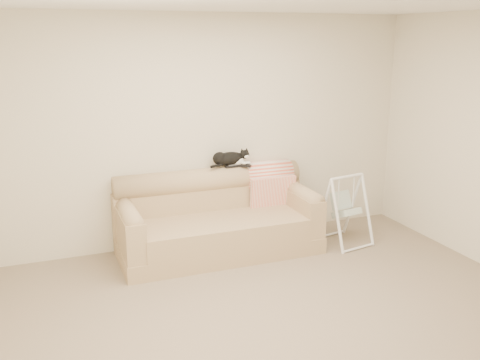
{
  "coord_description": "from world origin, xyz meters",
  "views": [
    {
      "loc": [
        -1.8,
        -3.73,
        2.35
      ],
      "look_at": [
        0.14,
        1.27,
        0.9
      ],
      "focal_mm": 40.0,
      "sensor_mm": 36.0,
      "label": 1
    }
  ],
  "objects_px": {
    "sofa": "(217,221)",
    "tuxedo_cat": "(230,158)",
    "remote_b": "(244,166)",
    "baby_swing": "(345,209)",
    "remote_a": "(233,166)"
  },
  "relations": [
    {
      "from": "sofa",
      "to": "baby_swing",
      "type": "height_order",
      "value": "sofa"
    },
    {
      "from": "sofa",
      "to": "tuxedo_cat",
      "type": "distance_m",
      "value": 0.73
    },
    {
      "from": "remote_b",
      "to": "sofa",
      "type": "bearing_deg",
      "value": -153.76
    },
    {
      "from": "tuxedo_cat",
      "to": "baby_swing",
      "type": "xyz_separation_m",
      "value": [
        1.21,
        -0.56,
        -0.59
      ]
    },
    {
      "from": "remote_b",
      "to": "baby_swing",
      "type": "bearing_deg",
      "value": -25.49
    },
    {
      "from": "remote_a",
      "to": "tuxedo_cat",
      "type": "bearing_deg",
      "value": 133.09
    },
    {
      "from": "remote_a",
      "to": "tuxedo_cat",
      "type": "height_order",
      "value": "tuxedo_cat"
    },
    {
      "from": "sofa",
      "to": "remote_a",
      "type": "xyz_separation_m",
      "value": [
        0.27,
        0.22,
        0.56
      ]
    },
    {
      "from": "remote_a",
      "to": "baby_swing",
      "type": "relative_size",
      "value": 0.22
    },
    {
      "from": "sofa",
      "to": "remote_b",
      "type": "relative_size",
      "value": 13.66
    },
    {
      "from": "remote_a",
      "to": "remote_b",
      "type": "height_order",
      "value": "remote_a"
    },
    {
      "from": "remote_a",
      "to": "baby_swing",
      "type": "bearing_deg",
      "value": -24.19
    },
    {
      "from": "sofa",
      "to": "remote_b",
      "type": "distance_m",
      "value": 0.71
    },
    {
      "from": "sofa",
      "to": "tuxedo_cat",
      "type": "xyz_separation_m",
      "value": [
        0.25,
        0.25,
        0.64
      ]
    },
    {
      "from": "sofa",
      "to": "remote_b",
      "type": "height_order",
      "value": "remote_b"
    }
  ]
}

